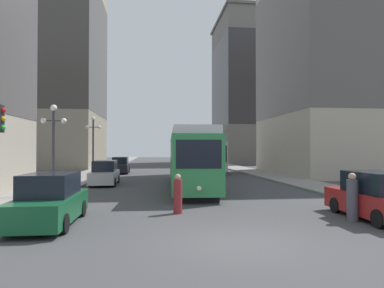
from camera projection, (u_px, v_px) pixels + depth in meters
The scene contains 16 objects.
ground_plane at pixel (238, 243), 9.34m from camera, with size 200.00×200.00×0.00m, color #424244.
sidewalk_left at pixel (109, 167), 48.02m from camera, with size 3.19×120.00×0.15m, color gray.
sidewalk_right at pixel (228, 166), 50.11m from camera, with size 3.19×120.00×0.15m, color gray.
streetcar at pixel (189, 158), 22.80m from camera, with size 3.25×14.49×3.89m.
transit_bus at pixel (207, 155), 39.43m from camera, with size 2.93×12.63×3.45m.
parked_car_left_near at pixel (120, 166), 36.19m from camera, with size 1.91×4.41×1.82m.
parked_car_left_mid at pixel (105, 173), 24.70m from camera, with size 1.94×4.72×1.82m.
parked_car_right_far at pixel (376, 197), 12.48m from camera, with size 1.93×4.39×1.82m.
parked_car_left_far at pixel (50, 201), 11.62m from camera, with size 1.91×4.37×1.82m.
pedestrian_crossing_near at pixel (178, 195), 13.62m from camera, with size 0.37×0.37×1.65m.
pedestrian_crossing_far at pixel (352, 199), 12.19m from camera, with size 0.40×0.40×1.80m.
lamp_post_left_near at pixel (54, 135), 18.25m from camera, with size 1.41×0.36×5.03m.
lamp_post_left_far at pixel (93, 137), 30.18m from camera, with size 1.41×0.36×5.54m.
building_left_corner at pixel (56, 58), 48.45m from camera, with size 13.23×16.68×31.41m.
building_right_corner at pixel (343, 54), 35.36m from camera, with size 15.52×14.97×25.21m.
building_right_midblock at pixel (254, 89), 65.91m from camera, with size 14.84×16.87×28.87m.
Camera 1 is at (-2.39, -9.16, 2.69)m, focal length 30.56 mm.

